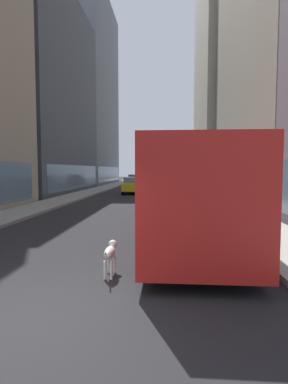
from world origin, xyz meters
The scene contains 13 objects.
ground_plane centered at (0.00, 35.00, 0.00)m, with size 120.00×120.00×0.00m, color #232326.
sidewalk_left centered at (-5.70, 35.00, 0.07)m, with size 2.40×110.00×0.15m, color gray.
sidewalk_right centered at (5.70, 35.00, 0.07)m, with size 2.40×110.00×0.15m, color #ADA89E.
building_left_mid centered at (-11.90, 27.02, 10.09)m, with size 9.13×18.17×20.19m.
building_left_far centered at (-11.90, 46.61, 15.24)m, with size 8.68×19.53×30.49m.
building_right_far centered at (11.90, 41.00, 18.13)m, with size 10.36×18.07×36.28m.
transit_bus centered at (2.80, 6.77, 1.78)m, with size 2.78×11.53×3.05m.
car_red_coupe centered at (-2.80, 41.07, 0.82)m, with size 1.71×4.51×1.62m.
car_yellow_taxi centered at (-1.20, 25.24, 0.82)m, with size 1.74×4.62×1.62m.
car_black_suv centered at (1.20, 40.38, 0.83)m, with size 1.88×4.75×1.62m.
car_blue_hatchback centered at (1.20, 25.55, 0.82)m, with size 1.87×4.34×1.62m.
car_white_van centered at (2.80, 32.89, 0.82)m, with size 1.92×4.32×1.62m.
dalmatian_dog centered at (0.84, 2.22, 0.51)m, with size 0.22×0.96×0.72m.
Camera 1 is at (2.09, -4.34, 2.36)m, focal length 28.34 mm.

